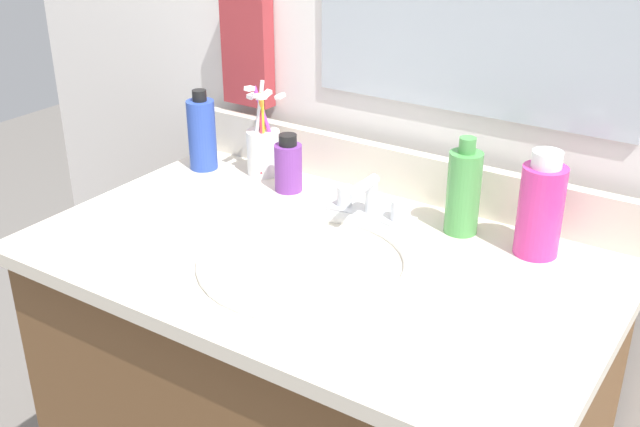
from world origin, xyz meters
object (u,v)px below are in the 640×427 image
bottle_cream_purple (288,165)px  bottle_shampoo_blue (202,134)px  hand_towel (248,51)px  faucet (369,205)px  bottle_soap_pink (541,208)px  cup_white_ceramic (263,148)px  bottle_toner_green (463,191)px

bottle_cream_purple → bottle_shampoo_blue: (-0.21, -0.00, 0.02)m
hand_towel → faucet: hand_towel is taller
bottle_soap_pink → bottle_shampoo_blue: bottle_soap_pink is taller
bottle_soap_pink → cup_white_ceramic: 0.57m
bottle_toner_green → bottle_shampoo_blue: bearing=-178.0°
faucet → cup_white_ceramic: cup_white_ceramic is taller
bottle_cream_purple → bottle_soap_pink: size_ratio=0.64×
cup_white_ceramic → bottle_cream_purple: bearing=-24.4°
cup_white_ceramic → bottle_shampoo_blue: bearing=-160.1°
bottle_soap_pink → cup_white_ceramic: (-0.57, 0.03, -0.03)m
hand_towel → bottle_cream_purple: (0.18, -0.12, -0.17)m
faucet → bottle_toner_green: size_ratio=0.94×
bottle_cream_purple → cup_white_ceramic: bearing=155.6°
hand_towel → bottle_shampoo_blue: 0.19m
bottle_cream_purple → cup_white_ceramic: 0.10m
faucet → cup_white_ceramic: 0.29m
bottle_toner_green → bottle_shampoo_blue: (-0.56, -0.02, -0.00)m
bottle_cream_purple → bottle_shampoo_blue: bearing=-179.2°
bottle_toner_green → bottle_cream_purple: bottle_toner_green is taller
hand_towel → bottle_toner_green: 0.56m
bottle_cream_purple → bottle_soap_pink: bottle_soap_pink is taller
bottle_shampoo_blue → cup_white_ceramic: bearing=19.9°
bottle_shampoo_blue → faucet: bearing=-3.4°
hand_towel → bottle_toner_green: (0.53, -0.10, -0.14)m
bottle_toner_green → bottle_soap_pink: 0.13m
hand_towel → faucet: (0.38, -0.15, -0.19)m
bottle_cream_purple → cup_white_ceramic: (-0.09, 0.04, 0.00)m
faucet → cup_white_ceramic: bearing=166.5°
bottle_toner_green → bottle_soap_pink: (0.13, -0.01, 0.01)m
hand_towel → cup_white_ceramic: bearing=-40.3°
bottle_soap_pink → bottle_shampoo_blue: bearing=-178.8°
bottle_toner_green → cup_white_ceramic: (-0.44, 0.02, -0.02)m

